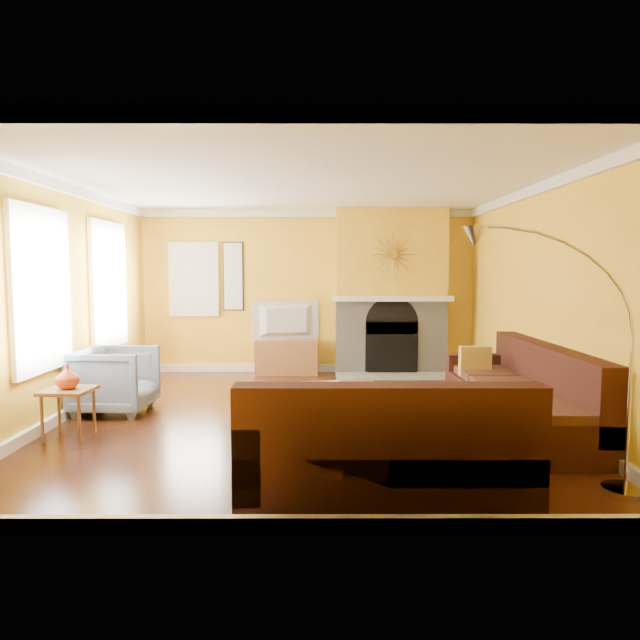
{
  "coord_description": "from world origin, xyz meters",
  "views": [
    {
      "loc": [
        0.17,
        -6.52,
        1.7
      ],
      "look_at": [
        0.19,
        0.4,
        1.1
      ],
      "focal_mm": 32.0,
      "sensor_mm": 36.0,
      "label": 1
    }
  ],
  "objects_px": {
    "media_console": "(287,357)",
    "side_table": "(69,413)",
    "armchair": "(115,380)",
    "arc_lamp": "(558,364)",
    "sectional_sofa": "(417,395)",
    "coffee_table": "(342,404)"
  },
  "relations": [
    {
      "from": "media_console",
      "to": "side_table",
      "type": "height_order",
      "value": "media_console"
    },
    {
      "from": "media_console",
      "to": "armchair",
      "type": "bearing_deg",
      "value": -126.49
    },
    {
      "from": "media_console",
      "to": "armchair",
      "type": "relative_size",
      "value": 1.17
    },
    {
      "from": "media_console",
      "to": "arc_lamp",
      "type": "distance_m",
      "value": 5.65
    },
    {
      "from": "sectional_sofa",
      "to": "media_console",
      "type": "bearing_deg",
      "value": 112.5
    },
    {
      "from": "arc_lamp",
      "to": "coffee_table",
      "type": "bearing_deg",
      "value": 125.29
    },
    {
      "from": "sectional_sofa",
      "to": "armchair",
      "type": "relative_size",
      "value": 4.17
    },
    {
      "from": "sectional_sofa",
      "to": "arc_lamp",
      "type": "height_order",
      "value": "arc_lamp"
    },
    {
      "from": "sectional_sofa",
      "to": "arc_lamp",
      "type": "xyz_separation_m",
      "value": [
        0.79,
        -1.44,
        0.56
      ]
    },
    {
      "from": "armchair",
      "to": "side_table",
      "type": "height_order",
      "value": "armchair"
    },
    {
      "from": "coffee_table",
      "to": "arc_lamp",
      "type": "xyz_separation_m",
      "value": [
        1.52,
        -2.15,
        0.82
      ]
    },
    {
      "from": "coffee_table",
      "to": "arc_lamp",
      "type": "distance_m",
      "value": 2.76
    },
    {
      "from": "media_console",
      "to": "coffee_table",
      "type": "bearing_deg",
      "value": -75.03
    },
    {
      "from": "armchair",
      "to": "coffee_table",
      "type": "bearing_deg",
      "value": -95.69
    },
    {
      "from": "coffee_table",
      "to": "side_table",
      "type": "xyz_separation_m",
      "value": [
        -2.8,
        -0.65,
        0.06
      ]
    },
    {
      "from": "coffee_table",
      "to": "media_console",
      "type": "relative_size",
      "value": 0.94
    },
    {
      "from": "armchair",
      "to": "arc_lamp",
      "type": "relative_size",
      "value": 0.43
    },
    {
      "from": "side_table",
      "to": "arc_lamp",
      "type": "xyz_separation_m",
      "value": [
        4.32,
        -1.5,
        0.75
      ]
    },
    {
      "from": "sectional_sofa",
      "to": "armchair",
      "type": "bearing_deg",
      "value": 162.41
    },
    {
      "from": "armchair",
      "to": "arc_lamp",
      "type": "bearing_deg",
      "value": -118.66
    },
    {
      "from": "arc_lamp",
      "to": "armchair",
      "type": "bearing_deg",
      "value": 149.06
    },
    {
      "from": "sectional_sofa",
      "to": "arc_lamp",
      "type": "bearing_deg",
      "value": -61.15
    }
  ]
}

